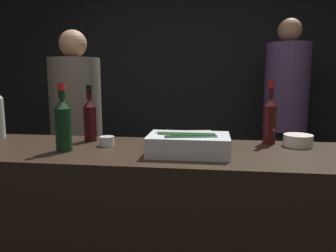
% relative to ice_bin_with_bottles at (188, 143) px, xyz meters
% --- Properties ---
extents(wall_back_chalkboard, '(6.40, 0.06, 2.80)m').
position_rel_ice_bin_with_bottles_xyz_m(wall_back_chalkboard, '(-0.11, 2.05, 0.36)').
color(wall_back_chalkboard, black).
rests_on(wall_back_chalkboard, ground_plane).
extents(bar_counter, '(2.41, 0.63, 0.99)m').
position_rel_ice_bin_with_bottles_xyz_m(bar_counter, '(-0.11, 0.07, -0.55)').
color(bar_counter, black).
rests_on(bar_counter, ground_plane).
extents(ice_bin_with_bottles, '(0.39, 0.25, 0.11)m').
position_rel_ice_bin_with_bottles_xyz_m(ice_bin_with_bottles, '(0.00, 0.00, 0.00)').
color(ice_bin_with_bottles, silver).
rests_on(ice_bin_with_bottles, bar_counter).
extents(bowl_white, '(0.15, 0.15, 0.06)m').
position_rel_ice_bin_with_bottles_xyz_m(bowl_white, '(0.57, 0.26, -0.02)').
color(bowl_white, silver).
rests_on(bowl_white, bar_counter).
extents(candle_votive, '(0.08, 0.08, 0.05)m').
position_rel_ice_bin_with_bottles_xyz_m(candle_votive, '(-0.45, 0.13, -0.03)').
color(candle_votive, silver).
rests_on(candle_votive, bar_counter).
extents(red_wine_bottle_black_foil, '(0.07, 0.07, 0.32)m').
position_rel_ice_bin_with_bottles_xyz_m(red_wine_bottle_black_foil, '(-0.58, 0.24, 0.08)').
color(red_wine_bottle_black_foil, black).
rests_on(red_wine_bottle_black_foil, bar_counter).
extents(red_wine_bottle_tall, '(0.07, 0.07, 0.35)m').
position_rel_ice_bin_with_bottles_xyz_m(red_wine_bottle_tall, '(0.43, 0.31, 0.08)').
color(red_wine_bottle_tall, '#380F0F').
rests_on(red_wine_bottle_tall, bar_counter).
extents(red_wine_bottle_burgundy, '(0.08, 0.08, 0.34)m').
position_rel_ice_bin_with_bottles_xyz_m(red_wine_bottle_burgundy, '(-0.62, -0.01, 0.09)').
color(red_wine_bottle_burgundy, black).
rests_on(red_wine_bottle_burgundy, bar_counter).
extents(person_in_hoodie, '(0.40, 0.40, 1.71)m').
position_rel_ice_bin_with_bottles_xyz_m(person_in_hoodie, '(-0.95, 0.91, -0.10)').
color(person_in_hoodie, black).
rests_on(person_in_hoodie, ground_plane).
extents(person_blond_tee, '(0.39, 0.39, 1.85)m').
position_rel_ice_bin_with_bottles_xyz_m(person_blond_tee, '(0.78, 1.53, -0.01)').
color(person_blond_tee, black).
rests_on(person_blond_tee, ground_plane).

